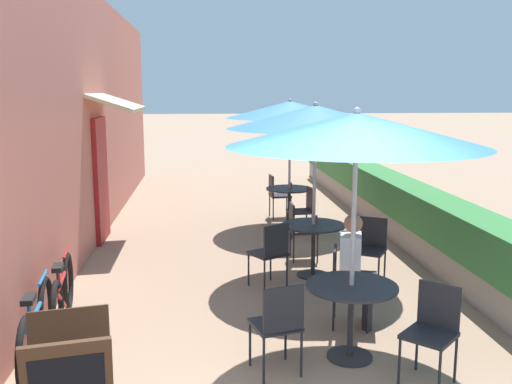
{
  "coord_description": "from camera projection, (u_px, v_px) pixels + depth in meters",
  "views": [
    {
      "loc": [
        -0.65,
        -3.52,
        2.54
      ],
      "look_at": [
        0.15,
        5.09,
        1.0
      ],
      "focal_mm": 40.0,
      "sensor_mm": 36.0,
      "label": 1
    }
  ],
  "objects": [
    {
      "name": "seated_patron_near_left",
      "position": [
        355.0,
        265.0,
        6.13
      ],
      "size": [
        0.47,
        0.41,
        1.25
      ],
      "rotation": [
        0.0,
        0.0,
        4.45
      ],
      "color": "#23232D",
      "rests_on": "ground_plane"
    },
    {
      "name": "cafe_chair_near_left",
      "position": [
        344.0,
        280.0,
        6.18
      ],
      "size": [
        0.49,
        0.49,
        0.87
      ],
      "rotation": [
        0.0,
        0.0,
        4.45
      ],
      "color": "#232328",
      "rests_on": "ground_plane"
    },
    {
      "name": "patio_umbrella_mid",
      "position": [
        316.0,
        117.0,
        7.55
      ],
      "size": [
        2.37,
        2.37,
        2.4
      ],
      "color": "#B7B7BC",
      "rests_on": "ground_plane"
    },
    {
      "name": "bicycle_leaning",
      "position": [
        37.0,
        331.0,
        5.24
      ],
      "size": [
        0.24,
        1.71,
        0.8
      ],
      "rotation": [
        0.0,
        0.0,
        0.11
      ],
      "color": "black",
      "rests_on": "ground_plane"
    },
    {
      "name": "cafe_chair_mid_right",
      "position": [
        299.0,
        227.0,
        8.6
      ],
      "size": [
        0.4,
        0.4,
        0.87
      ],
      "rotation": [
        0.0,
        0.0,
        10.99
      ],
      "color": "#232328",
      "rests_on": "ground_plane"
    },
    {
      "name": "coffee_cup_far",
      "position": [
        290.0,
        185.0,
        10.79
      ],
      "size": [
        0.07,
        0.07,
        0.09
      ],
      "color": "#B73D3D",
      "rests_on": "patio_table_far"
    },
    {
      "name": "patio_table_near",
      "position": [
        351.0,
        302.0,
        5.41
      ],
      "size": [
        0.87,
        0.87,
        0.73
      ],
      "color": "#28282D",
      "rests_on": "ground_plane"
    },
    {
      "name": "patio_table_mid",
      "position": [
        313.0,
        236.0,
        7.84
      ],
      "size": [
        0.87,
        0.87,
        0.73
      ],
      "color": "#28282D",
      "rests_on": "ground_plane"
    },
    {
      "name": "patio_umbrella_far",
      "position": [
        290.0,
        110.0,
        10.44
      ],
      "size": [
        2.37,
        2.37,
        2.4
      ],
      "color": "#B7B7BC",
      "rests_on": "ground_plane"
    },
    {
      "name": "cafe_chair_near_back",
      "position": [
        433.0,
        326.0,
        4.98
      ],
      "size": [
        0.57,
        0.57,
        0.87
      ],
      "rotation": [
        0.0,
        0.0,
        8.64
      ],
      "color": "#232328",
      "rests_on": "ground_plane"
    },
    {
      "name": "cafe_facade_wall",
      "position": [
        95.0,
        117.0,
        10.03
      ],
      "size": [
        0.98,
        13.87,
        4.2
      ],
      "color": "#C66B5B",
      "rests_on": "ground_plane"
    },
    {
      "name": "cafe_chair_near_right",
      "position": [
        279.0,
        321.0,
        5.08
      ],
      "size": [
        0.49,
        0.49,
        0.87
      ],
      "rotation": [
        0.0,
        0.0,
        6.54
      ],
      "color": "#232328",
      "rests_on": "ground_plane"
    },
    {
      "name": "coffee_cup_mid",
      "position": [
        315.0,
        219.0,
        7.94
      ],
      "size": [
        0.07,
        0.07,
        0.09
      ],
      "color": "#B73D3D",
      "rests_on": "patio_table_mid"
    },
    {
      "name": "bicycle_second",
      "position": [
        63.0,
        294.0,
        6.22
      ],
      "size": [
        0.26,
        1.68,
        0.76
      ],
      "rotation": [
        0.0,
        0.0,
        0.12
      ],
      "color": "black",
      "rests_on": "ground_plane"
    },
    {
      "name": "cafe_chair_far_left",
      "position": [
        276.0,
        193.0,
        11.47
      ],
      "size": [
        0.43,
        0.43,
        0.87
      ],
      "rotation": [
        0.0,
        0.0,
        4.8
      ],
      "color": "#232328",
      "rests_on": "ground_plane"
    },
    {
      "name": "cafe_chair_mid_back",
      "position": [
        271.0,
        250.0,
        7.35
      ],
      "size": [
        0.55,
        0.55,
        0.87
      ],
      "rotation": [
        0.0,
        0.0,
        13.08
      ],
      "color": "#232328",
      "rests_on": "ground_plane"
    },
    {
      "name": "patio_table_far",
      "position": [
        289.0,
        197.0,
        10.73
      ],
      "size": [
        0.87,
        0.87,
        0.73
      ],
      "color": "#28282D",
      "rests_on": "ground_plane"
    },
    {
      "name": "cafe_chair_far_right",
      "position": [
        304.0,
        208.0,
        9.99
      ],
      "size": [
        0.43,
        0.43,
        0.87
      ],
      "rotation": [
        0.0,
        0.0,
        7.94
      ],
      "color": "#232328",
      "rests_on": "ground_plane"
    },
    {
      "name": "planter_hedge",
      "position": [
        384.0,
        198.0,
        10.81
      ],
      "size": [
        0.6,
        12.87,
        1.01
      ],
      "color": "gray",
      "rests_on": "ground_plane"
    },
    {
      "name": "patio_umbrella_near",
      "position": [
        356.0,
        130.0,
        5.12
      ],
      "size": [
        2.37,
        2.37,
        2.4
      ],
      "color": "#B7B7BC",
      "rests_on": "ground_plane"
    },
    {
      "name": "cafe_chair_mid_left",
      "position": [
        370.0,
        245.0,
        7.59
      ],
      "size": [
        0.55,
        0.55,
        0.87
      ],
      "rotation": [
        0.0,
        0.0,
        8.89
      ],
      "color": "#232328",
      "rests_on": "ground_plane"
    }
  ]
}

